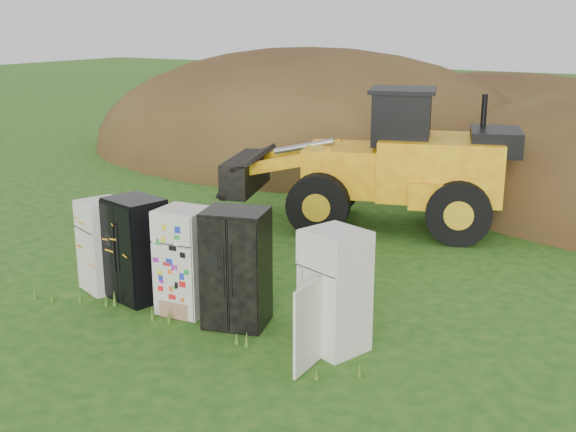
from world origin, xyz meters
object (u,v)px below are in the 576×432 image
(fridge_sticker, at_px, (185,261))
(fridge_open_door, at_px, (335,291))
(fridge_leftmost, at_px, (104,245))
(wheel_loader, at_px, (365,158))
(fridge_dark_mid, at_px, (236,268))
(fridge_black_side, at_px, (136,249))

(fridge_sticker, bearing_deg, fridge_open_door, -5.65)
(fridge_leftmost, distance_m, wheel_loader, 6.77)
(fridge_leftmost, height_order, fridge_sticker, fridge_sticker)
(fridge_dark_mid, bearing_deg, fridge_sticker, 164.31)
(fridge_sticker, relative_size, wheel_loader, 0.27)
(fridge_black_side, bearing_deg, wheel_loader, 90.89)
(fridge_sticker, xyz_separation_m, fridge_open_door, (2.83, 0.03, 0.03))
(fridge_leftmost, xyz_separation_m, fridge_open_door, (4.75, -0.02, 0.09))
(fridge_open_door, relative_size, wheel_loader, 0.27)
(fridge_dark_mid, bearing_deg, fridge_open_door, -16.28)
(fridge_black_side, bearing_deg, fridge_dark_mid, 13.10)
(fridge_black_side, bearing_deg, fridge_open_door, 13.23)
(fridge_black_side, relative_size, fridge_sticker, 1.02)
(fridge_leftmost, xyz_separation_m, fridge_black_side, (0.82, -0.03, 0.08))
(fridge_sticker, relative_size, fridge_dark_mid, 0.94)
(fridge_black_side, height_order, wheel_loader, wheel_loader)
(fridge_open_door, bearing_deg, fridge_sticker, -161.15)
(fridge_open_door, bearing_deg, fridge_dark_mid, -161.37)
(fridge_leftmost, relative_size, fridge_sticker, 0.93)
(fridge_black_side, bearing_deg, fridge_sticker, 12.24)
(fridge_sticker, bearing_deg, fridge_leftmost, 172.36)
(fridge_leftmost, height_order, fridge_open_door, fridge_open_door)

